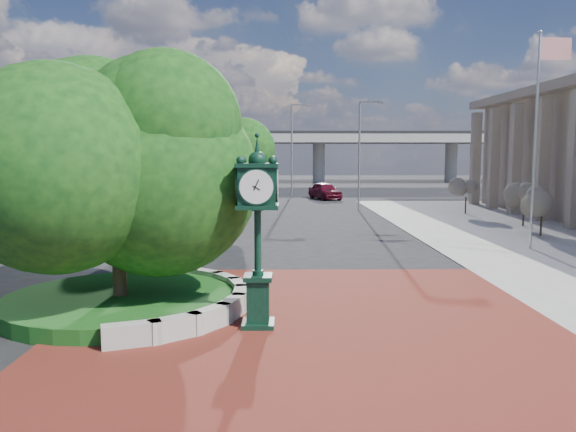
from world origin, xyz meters
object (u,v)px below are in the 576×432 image
Objects in this scene: parked_car at (325,191)px; flagpole_a at (535,139)px; street_lamp_far at (294,142)px; post_clock at (258,224)px; street_lamp_near at (362,147)px.

flagpole_a reaches higher than parked_car.
flagpole_a is at bearing -73.61° from street_lamp_far.
post_clock is 29.03m from street_lamp_near.
flagpole_a is at bearing -94.88° from parked_car.
street_lamp_near reaches higher than post_clock.
flagpole_a is at bearing -73.72° from street_lamp_near.
post_clock is 0.49× the size of flagpole_a.
post_clock is 0.57× the size of street_lamp_near.
post_clock is 43.95m from street_lamp_far.
post_clock is 0.49× the size of street_lamp_far.
street_lamp_near is 16.30m from street_lamp_far.
street_lamp_far reaches higher than street_lamp_near.
parked_car is at bearing 103.65° from flagpole_a.
street_lamp_near is at bearing 77.04° from post_clock.
flagpole_a is 1.02× the size of street_lamp_far.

